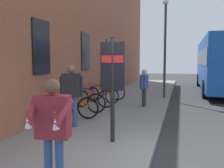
{
  "coord_description": "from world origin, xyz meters",
  "views": [
    {
      "loc": [
        -4.5,
        -0.52,
        1.99
      ],
      "look_at": [
        2.89,
        1.56,
        1.28
      ],
      "focal_mm": 39.6,
      "sensor_mm": 36.0,
      "label": 1
    }
  ],
  "objects_px": {
    "bicycle_end_of_row": "(82,102)",
    "tourist_with_hotdogs": "(52,124)",
    "city_bus": "(221,62)",
    "pedestrian_crossing_street": "(144,84)",
    "pedestrian_by_facade": "(71,89)",
    "bicycle_leaning_wall": "(107,92)",
    "bicycle_far_end": "(73,107)",
    "street_lamp": "(165,40)",
    "bicycle_beside_lamp": "(102,94)",
    "transit_info_sign": "(113,73)",
    "bicycle_mid_rack": "(93,98)"
  },
  "relations": [
    {
      "from": "pedestrian_by_facade",
      "to": "street_lamp",
      "type": "relative_size",
      "value": 0.36
    },
    {
      "from": "city_bus",
      "to": "street_lamp",
      "type": "relative_size",
      "value": 2.14
    },
    {
      "from": "city_bus",
      "to": "pedestrian_by_facade",
      "type": "height_order",
      "value": "city_bus"
    },
    {
      "from": "bicycle_end_of_row",
      "to": "tourist_with_hotdogs",
      "type": "height_order",
      "value": "tourist_with_hotdogs"
    },
    {
      "from": "city_bus",
      "to": "tourist_with_hotdogs",
      "type": "bearing_deg",
      "value": 163.7
    },
    {
      "from": "bicycle_end_of_row",
      "to": "tourist_with_hotdogs",
      "type": "distance_m",
      "value": 5.55
    },
    {
      "from": "bicycle_end_of_row",
      "to": "transit_info_sign",
      "type": "height_order",
      "value": "transit_info_sign"
    },
    {
      "from": "bicycle_far_end",
      "to": "bicycle_beside_lamp",
      "type": "bearing_deg",
      "value": -0.28
    },
    {
      "from": "tourist_with_hotdogs",
      "to": "street_lamp",
      "type": "relative_size",
      "value": 0.33
    },
    {
      "from": "city_bus",
      "to": "bicycle_far_end",
      "type": "bearing_deg",
      "value": 149.61
    },
    {
      "from": "bicycle_mid_rack",
      "to": "bicycle_end_of_row",
      "type": "bearing_deg",
      "value": 177.25
    },
    {
      "from": "bicycle_beside_lamp",
      "to": "bicycle_mid_rack",
      "type": "bearing_deg",
      "value": 179.36
    },
    {
      "from": "bicycle_mid_rack",
      "to": "street_lamp",
      "type": "xyz_separation_m",
      "value": [
        3.47,
        -2.57,
        2.55
      ]
    },
    {
      "from": "pedestrian_crossing_street",
      "to": "street_lamp",
      "type": "height_order",
      "value": "street_lamp"
    },
    {
      "from": "street_lamp",
      "to": "pedestrian_crossing_street",
      "type": "bearing_deg",
      "value": 166.53
    },
    {
      "from": "pedestrian_crossing_street",
      "to": "tourist_with_hotdogs",
      "type": "distance_m",
      "value": 7.06
    },
    {
      "from": "bicycle_leaning_wall",
      "to": "tourist_with_hotdogs",
      "type": "bearing_deg",
      "value": -168.38
    },
    {
      "from": "bicycle_far_end",
      "to": "pedestrian_by_facade",
      "type": "height_order",
      "value": "pedestrian_by_facade"
    },
    {
      "from": "bicycle_end_of_row",
      "to": "tourist_with_hotdogs",
      "type": "relative_size",
      "value": 1.09
    },
    {
      "from": "bicycle_end_of_row",
      "to": "city_bus",
      "type": "distance_m",
      "value": 10.92
    },
    {
      "from": "bicycle_far_end",
      "to": "transit_info_sign",
      "type": "xyz_separation_m",
      "value": [
        -1.89,
        -1.88,
        1.21
      ]
    },
    {
      "from": "bicycle_mid_rack",
      "to": "pedestrian_crossing_street",
      "type": "distance_m",
      "value": 2.15
    },
    {
      "from": "bicycle_mid_rack",
      "to": "tourist_with_hotdogs",
      "type": "bearing_deg",
      "value": -164.94
    },
    {
      "from": "bicycle_far_end",
      "to": "transit_info_sign",
      "type": "height_order",
      "value": "transit_info_sign"
    },
    {
      "from": "bicycle_beside_lamp",
      "to": "transit_info_sign",
      "type": "height_order",
      "value": "transit_info_sign"
    },
    {
      "from": "pedestrian_crossing_street",
      "to": "tourist_with_hotdogs",
      "type": "relative_size",
      "value": 0.94
    },
    {
      "from": "bicycle_leaning_wall",
      "to": "transit_info_sign",
      "type": "bearing_deg",
      "value": -162.14
    },
    {
      "from": "bicycle_far_end",
      "to": "pedestrian_crossing_street",
      "type": "relative_size",
      "value": 1.15
    },
    {
      "from": "pedestrian_crossing_street",
      "to": "street_lamp",
      "type": "xyz_separation_m",
      "value": [
        2.68,
        -0.64,
        2.0
      ]
    },
    {
      "from": "bicycle_leaning_wall",
      "to": "tourist_with_hotdogs",
      "type": "relative_size",
      "value": 1.09
    },
    {
      "from": "bicycle_end_of_row",
      "to": "pedestrian_by_facade",
      "type": "relative_size",
      "value": 1.0
    },
    {
      "from": "bicycle_far_end",
      "to": "transit_info_sign",
      "type": "bearing_deg",
      "value": -135.06
    },
    {
      "from": "transit_info_sign",
      "to": "street_lamp",
      "type": "bearing_deg",
      "value": -5.37
    },
    {
      "from": "bicycle_end_of_row",
      "to": "tourist_with_hotdogs",
      "type": "xyz_separation_m",
      "value": [
        -5.24,
        -1.73,
        0.62
      ]
    },
    {
      "from": "bicycle_far_end",
      "to": "bicycle_beside_lamp",
      "type": "relative_size",
      "value": 1.03
    },
    {
      "from": "tourist_with_hotdogs",
      "to": "bicycle_end_of_row",
      "type": "bearing_deg",
      "value": 18.32
    },
    {
      "from": "bicycle_beside_lamp",
      "to": "tourist_with_hotdogs",
      "type": "height_order",
      "value": "tourist_with_hotdogs"
    },
    {
      "from": "bicycle_far_end",
      "to": "pedestrian_by_facade",
      "type": "bearing_deg",
      "value": -156.36
    },
    {
      "from": "bicycle_far_end",
      "to": "bicycle_end_of_row",
      "type": "distance_m",
      "value": 0.95
    },
    {
      "from": "bicycle_leaning_wall",
      "to": "street_lamp",
      "type": "xyz_separation_m",
      "value": [
        1.41,
        -2.6,
        2.55
      ]
    },
    {
      "from": "bicycle_mid_rack",
      "to": "city_bus",
      "type": "relative_size",
      "value": 0.17
    },
    {
      "from": "bicycle_far_end",
      "to": "bicycle_mid_rack",
      "type": "distance_m",
      "value": 1.97
    },
    {
      "from": "city_bus",
      "to": "pedestrian_crossing_street",
      "type": "distance_m",
      "value": 8.3
    },
    {
      "from": "bicycle_beside_lamp",
      "to": "city_bus",
      "type": "bearing_deg",
      "value": -40.22
    },
    {
      "from": "transit_info_sign",
      "to": "pedestrian_crossing_street",
      "type": "bearing_deg",
      "value": -0.58
    },
    {
      "from": "bicycle_beside_lamp",
      "to": "transit_info_sign",
      "type": "bearing_deg",
      "value": -159.41
    },
    {
      "from": "tourist_with_hotdogs",
      "to": "bicycle_leaning_wall",
      "type": "bearing_deg",
      "value": 11.62
    },
    {
      "from": "bicycle_beside_lamp",
      "to": "bicycle_leaning_wall",
      "type": "bearing_deg",
      "value": 2.39
    },
    {
      "from": "tourist_with_hotdogs",
      "to": "street_lamp",
      "type": "distance_m",
      "value": 9.96
    },
    {
      "from": "transit_info_sign",
      "to": "city_bus",
      "type": "bearing_deg",
      "value": -18.53
    }
  ]
}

